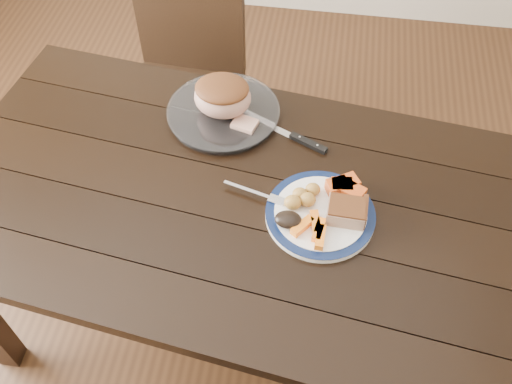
# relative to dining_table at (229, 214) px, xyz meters

# --- Properties ---
(ground) EXTENTS (4.00, 4.00, 0.00)m
(ground) POSITION_rel_dining_table_xyz_m (0.00, 0.00, -0.66)
(ground) COLOR #472B16
(ground) RESTS_ON ground
(dining_table) EXTENTS (1.70, 1.10, 0.75)m
(dining_table) POSITION_rel_dining_table_xyz_m (0.00, 0.00, 0.00)
(dining_table) COLOR black
(dining_table) RESTS_ON ground
(chair_far) EXTENTS (0.44, 0.45, 0.93)m
(chair_far) POSITION_rel_dining_table_xyz_m (-0.31, 0.74, -0.13)
(chair_far) COLOR black
(chair_far) RESTS_ON ground
(dinner_plate) EXTENTS (0.29, 0.29, 0.02)m
(dinner_plate) POSITION_rel_dining_table_xyz_m (0.25, -0.04, 0.10)
(dinner_plate) COLOR white
(dinner_plate) RESTS_ON dining_table
(plate_rim) EXTENTS (0.29, 0.29, 0.02)m
(plate_rim) POSITION_rel_dining_table_xyz_m (0.25, -0.04, 0.11)
(plate_rim) COLOR #0B183A
(plate_rim) RESTS_ON dinner_plate
(serving_platter) EXTENTS (0.33, 0.33, 0.02)m
(serving_platter) POSITION_rel_dining_table_xyz_m (-0.07, 0.30, 0.10)
(serving_platter) COLOR white
(serving_platter) RESTS_ON dining_table
(pork_slice) EXTENTS (0.10, 0.08, 0.04)m
(pork_slice) POSITION_rel_dining_table_xyz_m (0.32, -0.04, 0.13)
(pork_slice) COLOR tan
(pork_slice) RESTS_ON dinner_plate
(roasted_potatoes) EXTENTS (0.09, 0.09, 0.04)m
(roasted_potatoes) POSITION_rel_dining_table_xyz_m (0.20, -0.01, 0.13)
(roasted_potatoes) COLOR gold
(roasted_potatoes) RESTS_ON dinner_plate
(carrot_batons) EXTENTS (0.09, 0.11, 0.02)m
(carrot_batons) POSITION_rel_dining_table_xyz_m (0.24, -0.10, 0.12)
(carrot_batons) COLOR orange
(carrot_batons) RESTS_ON dinner_plate
(pumpkin_wedges) EXTENTS (0.11, 0.10, 0.04)m
(pumpkin_wedges) POSITION_rel_dining_table_xyz_m (0.31, 0.04, 0.13)
(pumpkin_wedges) COLOR #F4551B
(pumpkin_wedges) RESTS_ON dinner_plate
(dark_mushroom) EXTENTS (0.07, 0.05, 0.03)m
(dark_mushroom) POSITION_rel_dining_table_xyz_m (0.17, -0.09, 0.13)
(dark_mushroom) COLOR black
(dark_mushroom) RESTS_ON dinner_plate
(fork) EXTENTS (0.18, 0.06, 0.00)m
(fork) POSITION_rel_dining_table_xyz_m (0.08, -0.00, 0.11)
(fork) COLOR silver
(fork) RESTS_ON dinner_plate
(roast_joint) EXTENTS (0.17, 0.15, 0.11)m
(roast_joint) POSITION_rel_dining_table_xyz_m (-0.07, 0.30, 0.16)
(roast_joint) COLOR tan
(roast_joint) RESTS_ON serving_platter
(cut_slice) EXTENTS (0.08, 0.07, 0.02)m
(cut_slice) POSITION_rel_dining_table_xyz_m (0.01, 0.25, 0.12)
(cut_slice) COLOR tan
(cut_slice) RESTS_ON serving_platter
(carving_knife) EXTENTS (0.30, 0.16, 0.01)m
(carving_knife) POSITION_rel_dining_table_xyz_m (0.16, 0.23, 0.10)
(carving_knife) COLOR silver
(carving_knife) RESTS_ON dining_table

